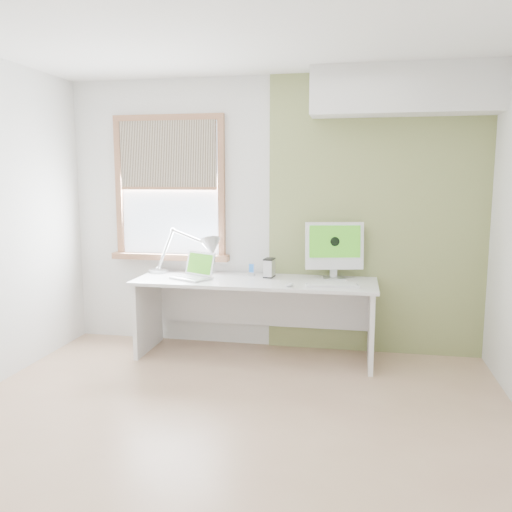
% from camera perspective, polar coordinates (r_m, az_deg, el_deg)
% --- Properties ---
extents(room, '(4.04, 3.54, 2.64)m').
position_cam_1_polar(room, '(3.40, -3.35, 2.43)').
color(room, tan).
rests_on(room, ground).
extents(accent_wall, '(2.00, 0.02, 2.60)m').
position_cam_1_polar(accent_wall, '(5.03, 12.81, 4.21)').
color(accent_wall, '#909E5F').
rests_on(accent_wall, room).
extents(soffit, '(1.60, 0.40, 0.42)m').
position_cam_1_polar(soffit, '(4.92, 15.74, 16.87)').
color(soffit, white).
rests_on(soffit, room).
extents(window, '(1.20, 0.14, 1.42)m').
position_cam_1_polar(window, '(5.32, -9.34, 7.17)').
color(window, '#905B3D').
rests_on(window, room).
extents(desk, '(2.20, 0.70, 0.73)m').
position_cam_1_polar(desk, '(4.94, 0.03, -4.66)').
color(desk, silver).
rests_on(desk, room).
extents(desk_lamp, '(0.79, 0.32, 0.44)m').
position_cam_1_polar(desk_lamp, '(5.11, -5.95, 0.62)').
color(desk_lamp, silver).
rests_on(desk_lamp, desk).
extents(laptop, '(0.43, 0.40, 0.24)m').
position_cam_1_polar(laptop, '(4.93, -6.60, -1.71)').
color(laptop, silver).
rests_on(laptop, desk).
extents(phone_dock, '(0.08, 0.08, 0.13)m').
position_cam_1_polar(phone_dock, '(5.02, -0.48, -1.74)').
color(phone_dock, silver).
rests_on(phone_dock, desk).
extents(external_drive, '(0.10, 0.15, 0.18)m').
position_cam_1_polar(external_drive, '(4.95, 1.44, -1.28)').
color(external_drive, silver).
rests_on(external_drive, desk).
extents(imac, '(0.54, 0.23, 0.52)m').
position_cam_1_polar(imac, '(4.91, 8.44, 0.96)').
color(imac, silver).
rests_on(imac, desk).
extents(keyboard, '(0.46, 0.20, 0.02)m').
position_cam_1_polar(keyboard, '(4.58, 8.22, -3.17)').
color(keyboard, white).
rests_on(keyboard, desk).
extents(mouse, '(0.09, 0.11, 0.03)m').
position_cam_1_polar(mouse, '(4.55, 3.64, -3.11)').
color(mouse, white).
rests_on(mouse, desk).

